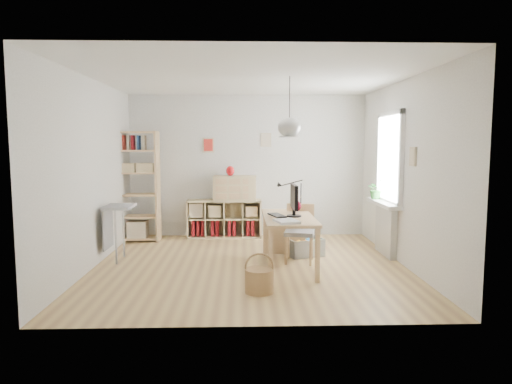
{
  "coord_description": "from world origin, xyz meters",
  "views": [
    {
      "loc": [
        -0.11,
        -6.52,
        1.77
      ],
      "look_at": [
        0.1,
        0.3,
        1.05
      ],
      "focal_mm": 32.0,
      "sensor_mm": 36.0,
      "label": 1
    }
  ],
  "objects_px": {
    "chair": "(300,229)",
    "storage_chest": "(304,243)",
    "desk": "(289,223)",
    "cube_shelf": "(223,221)",
    "drawer_chest": "(235,188)",
    "tall_bookshelf": "(136,182)",
    "monitor": "(294,199)"
  },
  "relations": [
    {
      "from": "cube_shelf",
      "to": "monitor",
      "type": "distance_m",
      "value": 2.61
    },
    {
      "from": "tall_bookshelf",
      "to": "storage_chest",
      "type": "distance_m",
      "value": 3.26
    },
    {
      "from": "chair",
      "to": "monitor",
      "type": "distance_m",
      "value": 0.67
    },
    {
      "from": "chair",
      "to": "tall_bookshelf",
      "type": "bearing_deg",
      "value": 162.15
    },
    {
      "from": "desk",
      "to": "monitor",
      "type": "xyz_separation_m",
      "value": [
        0.07,
        -0.03,
        0.35
      ]
    },
    {
      "from": "cube_shelf",
      "to": "storage_chest",
      "type": "distance_m",
      "value": 1.99
    },
    {
      "from": "chair",
      "to": "storage_chest",
      "type": "bearing_deg",
      "value": 85.24
    },
    {
      "from": "desk",
      "to": "cube_shelf",
      "type": "bearing_deg",
      "value": 114.61
    },
    {
      "from": "cube_shelf",
      "to": "chair",
      "type": "xyz_separation_m",
      "value": [
        1.23,
        -1.85,
        0.19
      ]
    },
    {
      "from": "chair",
      "to": "desk",
      "type": "bearing_deg",
      "value": -107.15
    },
    {
      "from": "tall_bookshelf",
      "to": "chair",
      "type": "xyz_separation_m",
      "value": [
        2.79,
        -1.57,
        -0.6
      ]
    },
    {
      "from": "cube_shelf",
      "to": "tall_bookshelf",
      "type": "bearing_deg",
      "value": -169.81
    },
    {
      "from": "cube_shelf",
      "to": "chair",
      "type": "height_order",
      "value": "chair"
    },
    {
      "from": "desk",
      "to": "cube_shelf",
      "type": "relative_size",
      "value": 1.07
    },
    {
      "from": "cube_shelf",
      "to": "chair",
      "type": "distance_m",
      "value": 2.23
    },
    {
      "from": "desk",
      "to": "storage_chest",
      "type": "bearing_deg",
      "value": 67.39
    },
    {
      "from": "cube_shelf",
      "to": "drawer_chest",
      "type": "bearing_deg",
      "value": -10.26
    },
    {
      "from": "storage_chest",
      "to": "tall_bookshelf",
      "type": "bearing_deg",
      "value": 139.68
    },
    {
      "from": "chair",
      "to": "cube_shelf",
      "type": "bearing_deg",
      "value": 135.07
    },
    {
      "from": "monitor",
      "to": "tall_bookshelf",
      "type": "bearing_deg",
      "value": 142.72
    },
    {
      "from": "cube_shelf",
      "to": "storage_chest",
      "type": "bearing_deg",
      "value": -47.27
    },
    {
      "from": "tall_bookshelf",
      "to": "drawer_chest",
      "type": "bearing_deg",
      "value": 7.63
    },
    {
      "from": "chair",
      "to": "storage_chest",
      "type": "distance_m",
      "value": 0.51
    },
    {
      "from": "drawer_chest",
      "to": "tall_bookshelf",
      "type": "bearing_deg",
      "value": -169.99
    },
    {
      "from": "desk",
      "to": "drawer_chest",
      "type": "distance_m",
      "value": 2.35
    },
    {
      "from": "tall_bookshelf",
      "to": "storage_chest",
      "type": "xyz_separation_m",
      "value": [
        2.91,
        -1.17,
        -0.9
      ]
    },
    {
      "from": "storage_chest",
      "to": "drawer_chest",
      "type": "relative_size",
      "value": 0.95
    },
    {
      "from": "monitor",
      "to": "drawer_chest",
      "type": "distance_m",
      "value": 2.39
    },
    {
      "from": "drawer_chest",
      "to": "monitor",
      "type": "bearing_deg",
      "value": -66.32
    },
    {
      "from": "tall_bookshelf",
      "to": "drawer_chest",
      "type": "xyz_separation_m",
      "value": [
        1.79,
        0.24,
        -0.14
      ]
    },
    {
      "from": "cube_shelf",
      "to": "tall_bookshelf",
      "type": "height_order",
      "value": "tall_bookshelf"
    },
    {
      "from": "drawer_chest",
      "to": "cube_shelf",
      "type": "bearing_deg",
      "value": 172.12
    }
  ]
}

